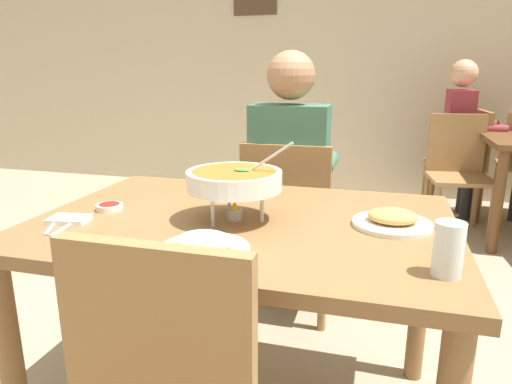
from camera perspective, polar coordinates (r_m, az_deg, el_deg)
The scene contains 15 objects.
cafe_rear_partition at distance 4.76m, azimuth 11.00°, elevation 18.00°, with size 10.00×0.10×3.00m, color beige.
dining_table_main at distance 1.52m, azimuth -1.52°, elevation -7.07°, with size 1.32×0.92×0.76m.
chair_diner_main at distance 2.25m, azimuth 4.08°, elevation -3.57°, with size 0.44×0.44×0.90m.
diner_main at distance 2.22m, azimuth 4.36°, elevation 2.49°, with size 0.40×0.45×1.31m.
curry_bowl at distance 1.43m, azimuth -2.71°, elevation 1.44°, with size 0.33×0.30×0.26m.
rice_plate at distance 1.21m, azimuth -6.49°, elevation -6.62°, with size 0.24×0.24×0.06m.
appetizer_plate at distance 1.46m, azimuth 16.61°, elevation -3.37°, with size 0.24×0.24×0.06m.
sauce_dish at distance 1.64m, azimuth -17.79°, elevation -1.75°, with size 0.09×0.09×0.02m.
napkin_folded at distance 1.56m, azimuth -22.26°, elevation -3.18°, with size 0.12×0.08×0.02m, color white.
fork_utensil at distance 1.54m, azimuth -23.96°, elevation -3.79°, with size 0.01×0.17×0.01m, color silver.
spoon_utensil at distance 1.51m, azimuth -22.48°, elevation -3.99°, with size 0.01×0.17×0.01m, color silver.
drink_glass at distance 1.15m, azimuth 22.82°, elevation -6.91°, with size 0.07×0.07×0.13m.
chair_bg_left at distance 4.28m, azimuth 24.72°, elevation 3.96°, with size 0.47×0.47×0.90m.
chair_bg_corner at distance 3.83m, azimuth 23.83°, elevation 2.93°, with size 0.49×0.49×0.90m.
patron_bg_left at distance 4.22m, azimuth 24.35°, elevation 7.13°, with size 0.45×0.40×1.31m.
Camera 1 is at (0.41, -1.34, 1.22)m, focal length 32.10 mm.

